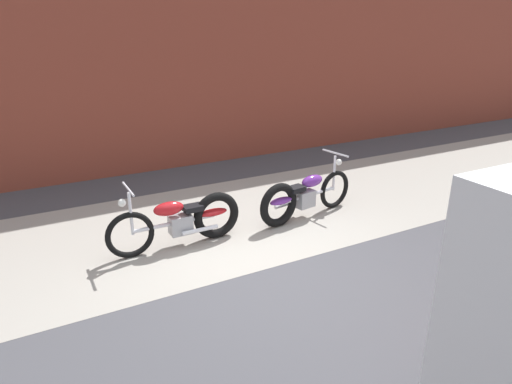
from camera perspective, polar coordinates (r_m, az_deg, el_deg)
name	(u,v)px	position (r m, az deg, el deg)	size (l,w,h in m)	color
ground_plane	(265,270)	(6.02, 1.18, -9.90)	(80.00, 80.00, 0.00)	#47474C
sidewalk_slab	(213,222)	(7.42, -5.48, -3.81)	(36.00, 3.50, 0.01)	#9E998E
brick_building_wall	(143,36)	(10.05, -14.24, 18.83)	(36.00, 0.50, 5.71)	brown
motorcycle_red	(185,220)	(6.57, -9.03, -3.54)	(2.01, 0.58, 1.03)	black
motorcycle_purple	(301,196)	(7.40, 5.81, -0.56)	(1.99, 0.62, 1.03)	black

